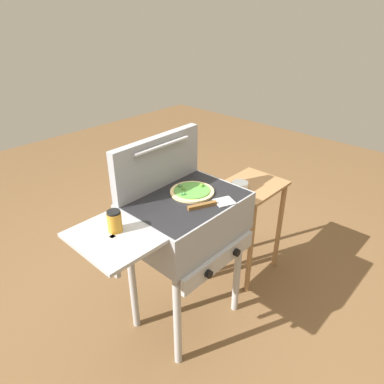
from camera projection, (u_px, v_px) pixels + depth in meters
ground_plane at (187, 316)px, 2.30m from camera, size 8.00×8.00×0.00m
grill at (185, 222)px, 1.93m from camera, size 0.96×0.53×0.90m
grill_lid_open at (158, 162)px, 1.93m from camera, size 0.63×0.09×0.30m
pizza_veggie at (192, 191)px, 1.93m from camera, size 0.25×0.25×0.04m
sauce_jar at (115, 221)px, 1.58m from camera, size 0.07×0.07×0.11m
spatula at (212, 204)px, 1.81m from camera, size 0.26×0.16×0.02m
prep_table at (250, 210)px, 2.48m from camera, size 0.44×0.36×0.74m
topping_bowl_near at (240, 185)px, 2.31m from camera, size 0.11×0.11×0.04m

